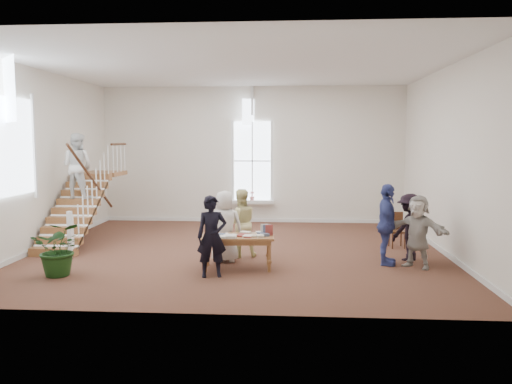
# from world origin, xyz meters

# --- Properties ---
(ground) EXTENTS (10.00, 10.00, 0.00)m
(ground) POSITION_xyz_m (0.00, 0.00, 0.00)
(ground) COLOR #4B2B1D
(ground) RESTS_ON ground
(room_shell) EXTENTS (10.49, 10.00, 10.00)m
(room_shell) POSITION_xyz_m (-0.00, 4.39, 0.40)
(room_shell) COLOR silver
(room_shell) RESTS_ON ground
(staircase) EXTENTS (1.10, 4.10, 2.92)m
(staircase) POSITION_xyz_m (-4.34, 0.75, 1.62)
(staircase) COLOR brown
(staircase) RESTS_ON ground
(library_table) EXTENTS (1.59, 0.89, 0.78)m
(library_table) POSITION_xyz_m (0.16, -1.68, 0.64)
(library_table) COLOR brown
(library_table) RESTS_ON ground
(police_officer) EXTENTS (0.68, 0.52, 1.65)m
(police_officer) POSITION_xyz_m (-0.30, -2.33, 0.82)
(police_officer) COLOR black
(police_officer) RESTS_ON ground
(elderly_woman) EXTENTS (0.87, 0.64, 1.62)m
(elderly_woman) POSITION_xyz_m (-0.20, -1.08, 0.81)
(elderly_woman) COLOR silver
(elderly_woman) RESTS_ON ground
(person_yellow) EXTENTS (0.93, 0.82, 1.61)m
(person_yellow) POSITION_xyz_m (0.10, -0.58, 0.80)
(person_yellow) COLOR beige
(person_yellow) RESTS_ON ground
(woman_cluster_a) EXTENTS (0.65, 1.12, 1.79)m
(woman_cluster_a) POSITION_xyz_m (3.38, -1.11, 0.90)
(woman_cluster_a) COLOR #384288
(woman_cluster_a) RESTS_ON ground
(woman_cluster_b) EXTENTS (1.13, 1.05, 1.53)m
(woman_cluster_b) POSITION_xyz_m (3.98, -0.66, 0.77)
(woman_cluster_b) COLOR black
(woman_cluster_b) RESTS_ON ground
(woman_cluster_c) EXTENTS (1.44, 1.26, 1.58)m
(woman_cluster_c) POSITION_xyz_m (4.00, -1.31, 0.79)
(woman_cluster_c) COLOR #BCB4A9
(woman_cluster_c) RESTS_ON ground
(floor_plant) EXTENTS (1.21, 1.11, 1.12)m
(floor_plant) POSITION_xyz_m (-3.40, -2.47, 0.56)
(floor_plant) COLOR #143410
(floor_plant) RESTS_ON ground
(side_chair) EXTENTS (0.42, 0.42, 0.90)m
(side_chair) POSITION_xyz_m (3.99, 0.77, 0.49)
(side_chair) COLOR #35190E
(side_chair) RESTS_ON ground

